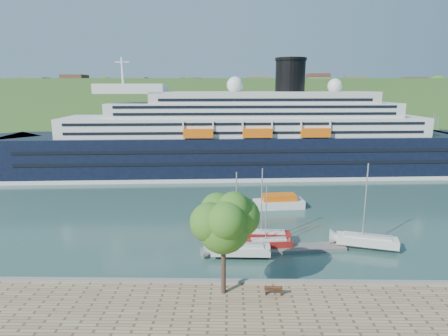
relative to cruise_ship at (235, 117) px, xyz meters
The scene contains 12 objects.
ground 54.46m from the cruise_ship, 88.15° to the right, with size 400.00×400.00×0.00m, color #2A4B46.
far_hillside 92.28m from the cruise_ship, 88.94° to the left, with size 400.00×50.00×24.00m, color #385E25.
quay_coping 54.39m from the cruise_ship, 88.16° to the right, with size 220.00×0.50×0.30m, color slate.
cruise_ship is the anchor object (origin of this frame).
park_bench 56.44m from the cruise_ship, 86.84° to the right, with size 1.73×0.71×1.11m, color #4E2916, non-canonical shape.
promenade_tree 55.36m from the cruise_ship, 91.75° to the right, with size 6.55×6.55×10.86m, color #31681B, non-canonical shape.
floating_pontoon 45.46m from the cruise_ship, 84.14° to the right, with size 18.47×2.26×0.41m, color gray, non-canonical shape.
sailboat_white_near 46.00m from the cruise_ship, 89.74° to the right, with size 7.88×2.19×10.18m, color silver, non-canonical shape.
sailboat_red 43.89m from the cruise_ship, 84.81° to the right, with size 6.43×1.79×8.31m, color maroon, non-canonical shape.
sailboat_white_far 46.12m from the cruise_ship, 68.77° to the right, with size 8.23×2.29×10.63m, color silver, non-canonical shape.
tender_launch 29.44m from the cruise_ship, 74.19° to the right, with size 8.62×2.95×2.38m, color orange, non-canonical shape.
sailboat_extra 41.67m from the cruise_ship, 84.97° to the right, with size 7.49×2.08×9.68m, color maroon, non-canonical shape.
Camera 1 is at (-2.80, -34.61, 20.21)m, focal length 30.00 mm.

